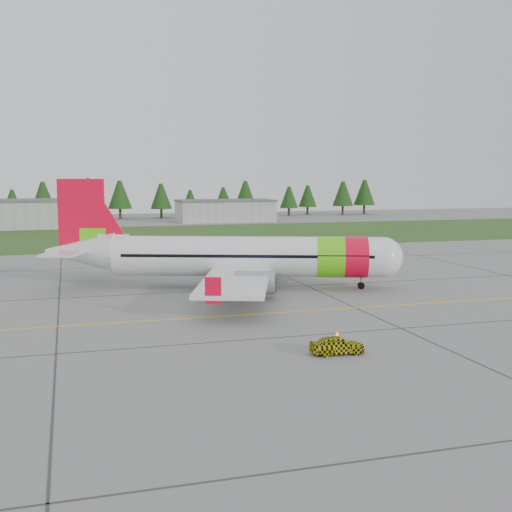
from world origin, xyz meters
name	(u,v)px	position (x,y,z in m)	size (l,w,h in m)	color
ground	(276,338)	(0.00, 0.00, 0.00)	(320.00, 320.00, 0.00)	gray
aircraft	(239,257)	(2.84, 20.82, 3.24)	(35.72, 33.90, 11.23)	white
follow_me_car	(337,327)	(2.51, -5.11, 1.78)	(1.43, 1.21, 3.57)	yellow
service_van	(80,239)	(-12.27, 57.76, 1.99)	(1.39, 1.31, 3.99)	white
grass_strip	(143,236)	(0.00, 82.00, 0.01)	(320.00, 50.00, 0.03)	#30561E
taxi_guideline	(246,315)	(0.00, 8.00, 0.01)	(120.00, 0.25, 0.02)	gold
hangar_east	(225,211)	(25.00, 118.00, 2.60)	(24.00, 12.00, 5.20)	#A8A8A3
treeline	(120,200)	(0.00, 138.00, 5.00)	(160.00, 8.00, 10.00)	#1C3F14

